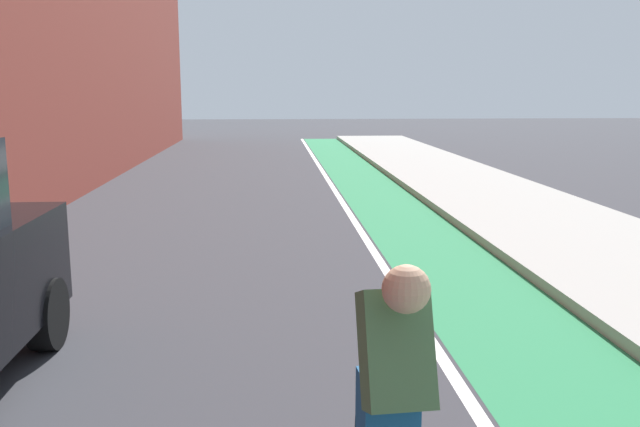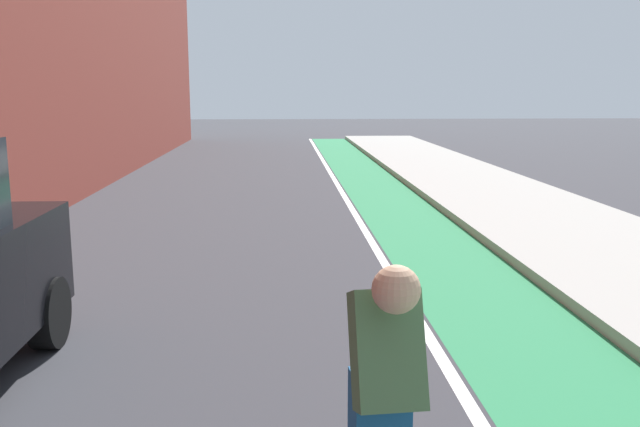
% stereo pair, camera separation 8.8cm
% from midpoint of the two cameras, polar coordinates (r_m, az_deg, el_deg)
% --- Properties ---
extents(ground_plane, '(91.34, 91.34, 0.00)m').
position_cam_midpoint_polar(ground_plane, '(10.81, -5.36, -2.34)').
color(ground_plane, '#38383D').
extents(bike_lane_paint, '(1.60, 41.52, 0.00)m').
position_cam_midpoint_polar(bike_lane_paint, '(12.97, 7.23, -0.25)').
color(bike_lane_paint, '#2D8451').
rests_on(bike_lane_paint, ground).
extents(lane_divider_stripe, '(0.12, 41.52, 0.00)m').
position_cam_midpoint_polar(lane_divider_stripe, '(12.84, 3.28, -0.29)').
color(lane_divider_stripe, white).
rests_on(lane_divider_stripe, ground).
extents(sidewalk_right, '(3.20, 41.52, 0.14)m').
position_cam_midpoint_polar(sidewalk_right, '(13.60, 17.23, 0.15)').
color(sidewalk_right, '#A8A59E').
rests_on(sidewalk_right, ground).
extents(cyclist_mid, '(0.48, 1.66, 1.59)m').
position_cam_midpoint_polar(cyclist_mid, '(3.47, 6.06, -15.46)').
color(cyclist_mid, black).
rests_on(cyclist_mid, ground).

